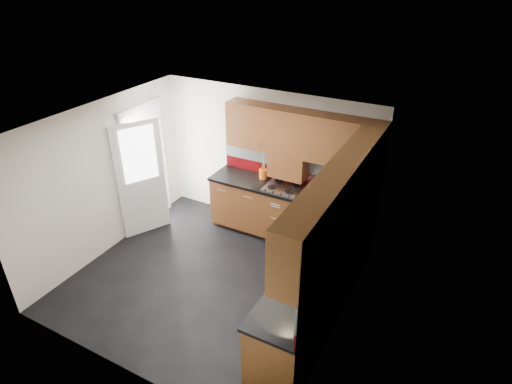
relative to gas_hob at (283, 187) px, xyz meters
The scene contains 14 objects.
room 1.63m from the gas_hob, 107.03° to the right, with size 4.00×3.80×2.64m.
base_cabinets 1.10m from the gas_hob, 50.67° to the right, with size 2.70×3.20×0.95m.
countertop 0.98m from the gas_hob, 51.77° to the right, with size 2.72×3.22×0.04m.
backsplash 1.02m from the gas_hob, 33.28° to the right, with size 2.70×3.20×0.54m.
upper_cabinets 1.36m from the gas_hob, 41.51° to the right, with size 2.50×3.20×0.72m.
extractor_hood 0.37m from the gas_hob, 90.00° to the left, with size 0.60×0.33×0.40m, color brown.
glass_cabinet 1.61m from the gas_hob, 17.76° to the right, with size 0.32×0.80×0.66m.
back_door 2.35m from the gas_hob, 162.10° to the right, with size 0.42×1.19×2.04m.
gas_hob is the anchor object (origin of this frame).
utensil_pot 0.48m from the gas_hob, 160.64° to the left, with size 0.13×0.13×0.47m.
toaster 1.31m from the gas_hob, ahead, with size 0.31×0.25×0.19m.
food_processor 1.29m from the gas_hob, 24.20° to the right, with size 0.17×0.17×0.28m.
paper_towel 1.46m from the gas_hob, 29.00° to the right, with size 0.13×0.13×0.27m, color white.
orange_cloth 1.20m from the gas_hob, 18.96° to the right, with size 0.15×0.12×0.02m, color #E45B19.
Camera 1 is at (2.88, -4.03, 4.20)m, focal length 30.00 mm.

